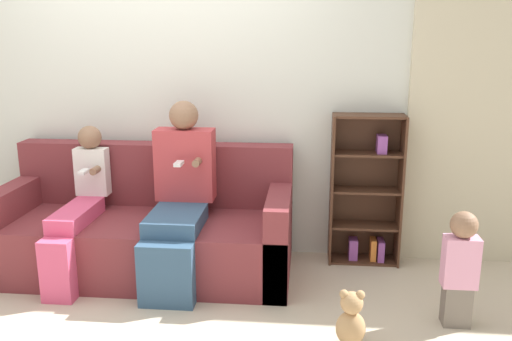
{
  "coord_description": "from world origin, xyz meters",
  "views": [
    {
      "loc": [
        1.12,
        -3.15,
        1.72
      ],
      "look_at": [
        0.75,
        0.59,
        0.78
      ],
      "focal_mm": 38.0,
      "sensor_mm": 36.0,
      "label": 1
    }
  ],
  "objects_px": {
    "couch": "(147,231)",
    "adult_seated": "(180,192)",
    "child_seated": "(78,206)",
    "bookshelf": "(366,193)",
    "teddy_bear": "(351,320)",
    "toddler_standing": "(460,266)"
  },
  "relations": [
    {
      "from": "couch",
      "to": "adult_seated",
      "type": "bearing_deg",
      "value": -21.79
    },
    {
      "from": "child_seated",
      "to": "bookshelf",
      "type": "height_order",
      "value": "bookshelf"
    },
    {
      "from": "couch",
      "to": "teddy_bear",
      "type": "distance_m",
      "value": 1.71
    },
    {
      "from": "adult_seated",
      "to": "teddy_bear",
      "type": "bearing_deg",
      "value": -34.4
    },
    {
      "from": "toddler_standing",
      "to": "bookshelf",
      "type": "bearing_deg",
      "value": 116.25
    },
    {
      "from": "couch",
      "to": "bookshelf",
      "type": "height_order",
      "value": "bookshelf"
    },
    {
      "from": "child_seated",
      "to": "teddy_bear",
      "type": "relative_size",
      "value": 3.13
    },
    {
      "from": "couch",
      "to": "adult_seated",
      "type": "relative_size",
      "value": 1.69
    },
    {
      "from": "couch",
      "to": "teddy_bear",
      "type": "relative_size",
      "value": 6.25
    },
    {
      "from": "toddler_standing",
      "to": "teddy_bear",
      "type": "xyz_separation_m",
      "value": [
        -0.65,
        -0.3,
        -0.22
      ]
    },
    {
      "from": "toddler_standing",
      "to": "bookshelf",
      "type": "relative_size",
      "value": 0.63
    },
    {
      "from": "adult_seated",
      "to": "bookshelf",
      "type": "height_order",
      "value": "adult_seated"
    },
    {
      "from": "adult_seated",
      "to": "child_seated",
      "type": "distance_m",
      "value": 0.74
    },
    {
      "from": "couch",
      "to": "child_seated",
      "type": "bearing_deg",
      "value": -159.22
    },
    {
      "from": "couch",
      "to": "child_seated",
      "type": "distance_m",
      "value": 0.53
    },
    {
      "from": "bookshelf",
      "to": "toddler_standing",
      "type": "bearing_deg",
      "value": -63.75
    },
    {
      "from": "bookshelf",
      "to": "teddy_bear",
      "type": "height_order",
      "value": "bookshelf"
    },
    {
      "from": "toddler_standing",
      "to": "adult_seated",
      "type": "bearing_deg",
      "value": 164.72
    },
    {
      "from": "couch",
      "to": "toddler_standing",
      "type": "xyz_separation_m",
      "value": [
        2.09,
        -0.61,
        0.08
      ]
    },
    {
      "from": "couch",
      "to": "bookshelf",
      "type": "xyz_separation_m",
      "value": [
        1.63,
        0.34,
        0.24
      ]
    },
    {
      "from": "adult_seated",
      "to": "teddy_bear",
      "type": "distance_m",
      "value": 1.48
    },
    {
      "from": "child_seated",
      "to": "teddy_bear",
      "type": "height_order",
      "value": "child_seated"
    }
  ]
}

